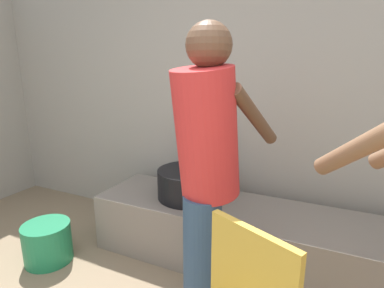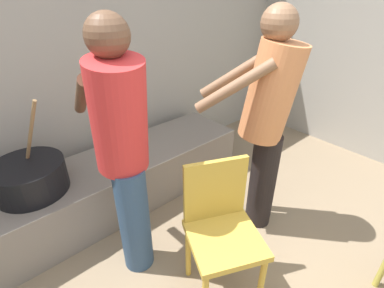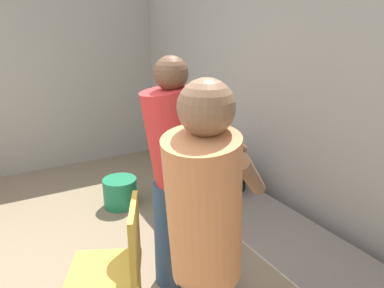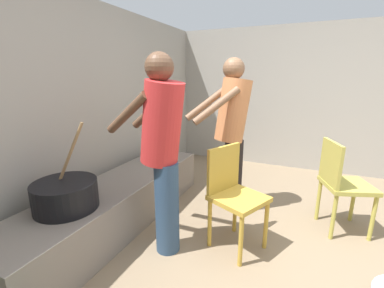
# 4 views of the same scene
# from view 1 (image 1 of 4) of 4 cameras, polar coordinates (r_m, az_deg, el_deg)

# --- Properties ---
(block_enclosure_rear) EXTENTS (5.78, 0.20, 2.20)m
(block_enclosure_rear) POSITION_cam_1_polar(r_m,az_deg,el_deg) (2.57, 11.95, 6.66)
(block_enclosure_rear) COLOR #9E998E
(block_enclosure_rear) RESTS_ON ground_plane
(hearth_ledge) EXTENTS (2.45, 0.60, 0.44)m
(hearth_ledge) POSITION_cam_1_polar(r_m,az_deg,el_deg) (2.34, 12.01, -17.12)
(hearth_ledge) COLOR slate
(hearth_ledge) RESTS_ON ground_plane
(cooking_pot_main) EXTENTS (0.48, 0.48, 0.67)m
(cooking_pot_main) POSITION_cam_1_polar(r_m,az_deg,el_deg) (2.37, -0.58, -7.35)
(cooking_pot_main) COLOR black
(cooking_pot_main) RESTS_ON hearth_ledge
(cook_in_red_shirt) EXTENTS (0.46, 0.73, 1.63)m
(cook_in_red_shirt) POSITION_cam_1_polar(r_m,az_deg,el_deg) (1.53, 2.75, -4.37)
(cook_in_red_shirt) COLOR navy
(cook_in_red_shirt) RESTS_ON ground_plane
(bucket_green_plastic) EXTENTS (0.34, 0.34, 0.30)m
(bucket_green_plastic) POSITION_cam_1_polar(r_m,az_deg,el_deg) (2.63, -25.40, -16.29)
(bucket_green_plastic) COLOR #1E7A4C
(bucket_green_plastic) RESTS_ON ground_plane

